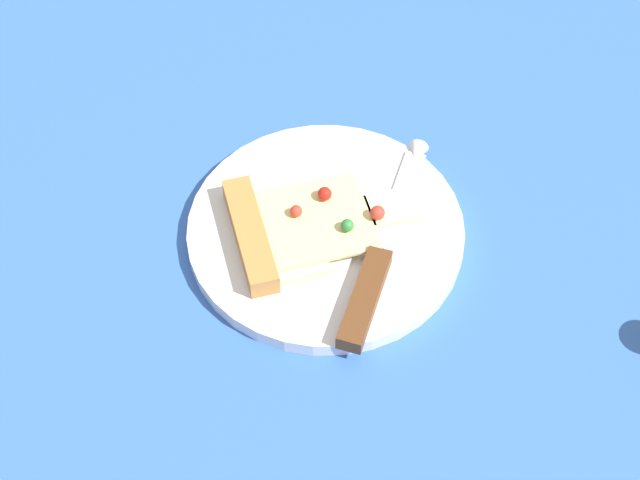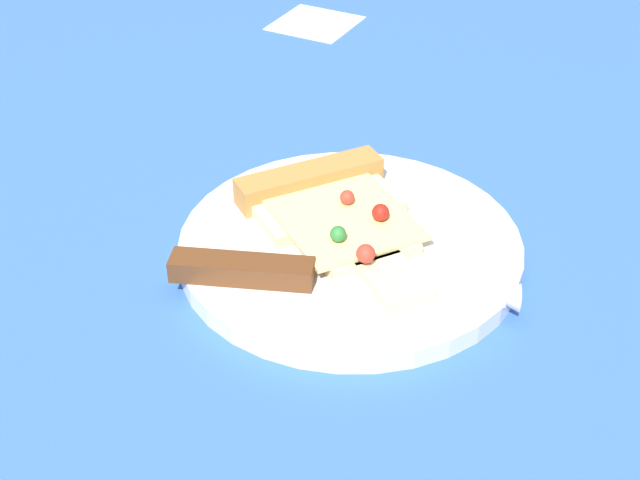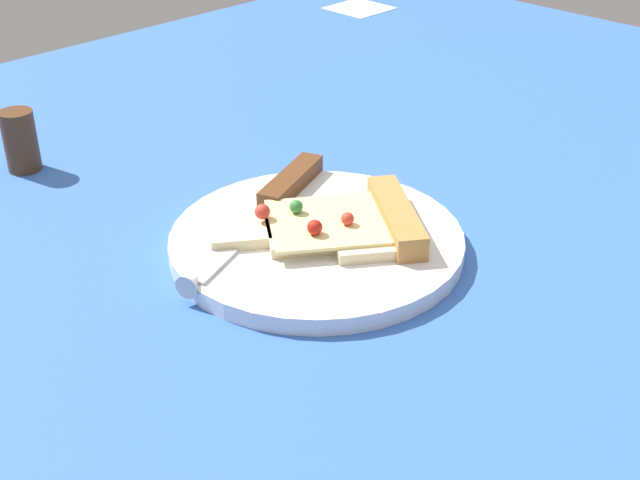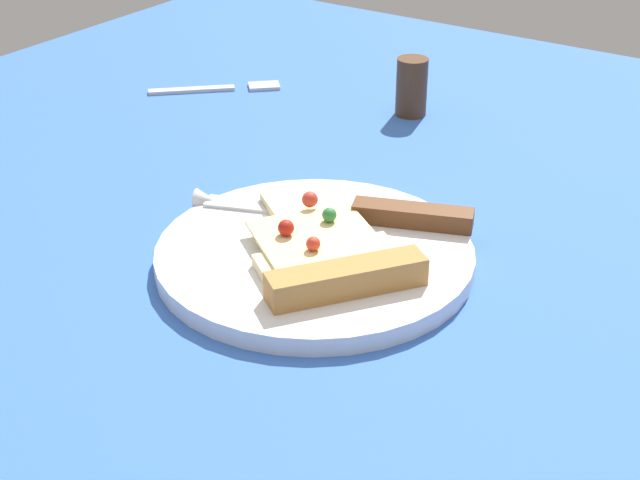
# 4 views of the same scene
# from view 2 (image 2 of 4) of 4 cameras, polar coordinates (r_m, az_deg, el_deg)

# --- Properties ---
(ground_plane) EXTENTS (1.47, 1.47, 0.03)m
(ground_plane) POSITION_cam_2_polar(r_m,az_deg,el_deg) (0.75, -2.54, 3.10)
(ground_plane) COLOR #3360B7
(ground_plane) RESTS_ON ground
(plate) EXTENTS (0.25, 0.25, 0.02)m
(plate) POSITION_cam_2_polar(r_m,az_deg,el_deg) (0.65, 1.99, -0.43)
(plate) COLOR silver
(plate) RESTS_ON ground_plane
(pizza_slice) EXTENTS (0.19, 0.17, 0.03)m
(pizza_slice) POSITION_cam_2_polar(r_m,az_deg,el_deg) (0.66, 0.99, 1.85)
(pizza_slice) COLOR beige
(pizza_slice) RESTS_ON plate
(knife) EXTENTS (0.23, 0.11, 0.02)m
(knife) POSITION_cam_2_polar(r_m,az_deg,el_deg) (0.60, -0.83, -2.43)
(knife) COLOR silver
(knife) RESTS_ON plate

